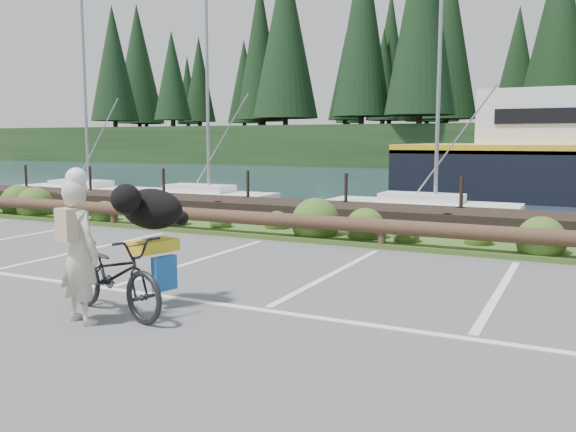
% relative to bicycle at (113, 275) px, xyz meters
% --- Properties ---
extents(ground, '(72.00, 72.00, 0.00)m').
position_rel_bicycle_xyz_m(ground, '(1.60, 1.37, -0.51)').
color(ground, '#4E4E50').
extents(harbor_backdrop, '(170.00, 160.00, 30.00)m').
position_rel_bicycle_xyz_m(harbor_backdrop, '(2.00, 79.79, -0.51)').
color(harbor_backdrop, '#1B2E42').
rests_on(harbor_backdrop, ground).
extents(vegetation_strip, '(34.00, 1.60, 0.10)m').
position_rel_bicycle_xyz_m(vegetation_strip, '(1.60, 6.67, -0.46)').
color(vegetation_strip, '#3D5B21').
rests_on(vegetation_strip, ground).
extents(log_rail, '(32.00, 0.30, 0.60)m').
position_rel_bicycle_xyz_m(log_rail, '(1.60, 5.97, -0.51)').
color(log_rail, '#443021').
rests_on(log_rail, ground).
extents(bicycle, '(2.03, 1.12, 1.01)m').
position_rel_bicycle_xyz_m(bicycle, '(0.00, 0.00, 0.00)').
color(bicycle, black).
rests_on(bicycle, ground).
extents(cyclist, '(0.71, 0.55, 1.72)m').
position_rel_bicycle_xyz_m(cyclist, '(-0.11, -0.44, 0.35)').
color(cyclist, '#BEB9A1').
rests_on(cyclist, ground).
extents(dog, '(0.67, 1.01, 0.54)m').
position_rel_bicycle_xyz_m(dog, '(0.15, 0.60, 0.77)').
color(dog, black).
rests_on(dog, bicycle).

